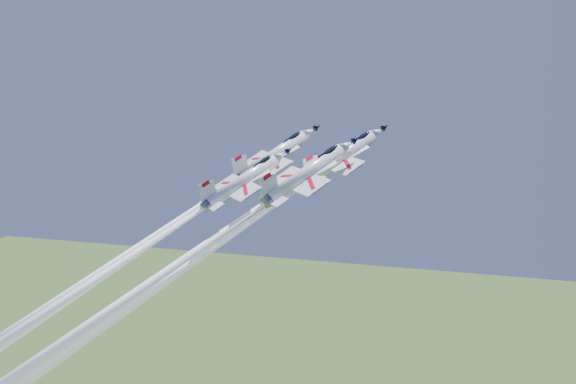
% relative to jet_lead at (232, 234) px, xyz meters
% --- Properties ---
extents(jet_lead, '(34.63, 34.80, 42.88)m').
position_rel_jet_lead_xyz_m(jet_lead, '(0.00, 0.00, 0.00)').
color(jet_lead, white).
extents(jet_left, '(37.22, 37.44, 46.81)m').
position_rel_jet_lead_xyz_m(jet_left, '(-12.89, 0.52, -1.60)').
color(jet_left, white).
extents(jet_right, '(35.90, 36.04, 43.63)m').
position_rel_jet_lead_xyz_m(jet_right, '(-4.07, -7.30, -1.80)').
color(jet_right, white).
extents(jet_slot, '(31.00, 31.10, 37.09)m').
position_rel_jet_lead_xyz_m(jet_slot, '(-10.46, -8.76, -1.12)').
color(jet_slot, white).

